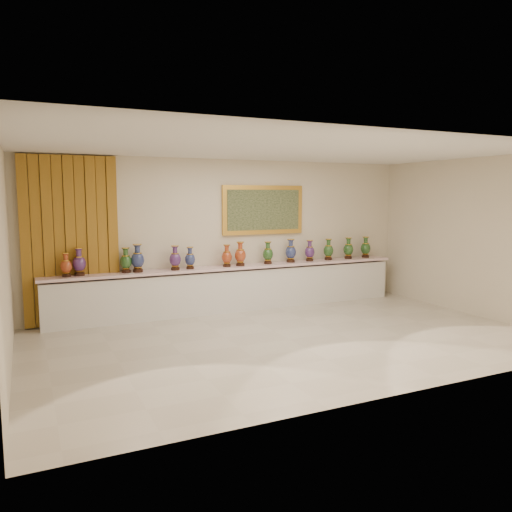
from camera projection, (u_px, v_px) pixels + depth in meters
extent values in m
plane|color=beige|center=(289.00, 339.00, 7.97)|extent=(8.00, 8.00, 0.00)
plane|color=beige|center=(230.00, 235.00, 10.04)|extent=(8.00, 0.00, 8.00)
plane|color=beige|center=(4.00, 260.00, 6.11)|extent=(0.00, 5.00, 5.00)
plane|color=beige|center=(474.00, 237.00, 9.47)|extent=(0.00, 5.00, 5.00)
plane|color=white|center=(291.00, 149.00, 7.61)|extent=(8.00, 8.00, 0.00)
cube|color=#B57026|center=(71.00, 241.00, 8.72)|extent=(1.64, 0.14, 2.95)
cube|color=gold|center=(263.00, 210.00, 10.25)|extent=(1.80, 0.06, 1.00)
cube|color=black|center=(264.00, 210.00, 10.22)|extent=(1.62, 0.02, 0.82)
cube|color=white|center=(235.00, 290.00, 9.97)|extent=(7.20, 0.42, 0.81)
cube|color=#F7D0D9|center=(235.00, 267.00, 9.89)|extent=(7.28, 0.48, 0.05)
cylinder|color=#32180E|center=(67.00, 276.00, 8.56)|extent=(0.15, 0.15, 0.04)
cone|color=gold|center=(66.00, 273.00, 8.55)|extent=(0.13, 0.13, 0.03)
ellipsoid|color=maroon|center=(66.00, 266.00, 8.54)|extent=(0.22, 0.22, 0.24)
cylinder|color=gold|center=(66.00, 260.00, 8.53)|extent=(0.13, 0.13, 0.01)
cylinder|color=maroon|center=(66.00, 257.00, 8.52)|extent=(0.08, 0.08, 0.09)
cone|color=maroon|center=(66.00, 254.00, 8.51)|extent=(0.13, 0.13, 0.03)
cylinder|color=gold|center=(66.00, 253.00, 8.51)|extent=(0.14, 0.14, 0.01)
cylinder|color=#32180E|center=(80.00, 274.00, 8.69)|extent=(0.17, 0.17, 0.05)
cone|color=gold|center=(80.00, 271.00, 8.69)|extent=(0.15, 0.15, 0.03)
ellipsoid|color=#26114A|center=(79.00, 263.00, 8.67)|extent=(0.29, 0.29, 0.28)
cylinder|color=gold|center=(79.00, 257.00, 8.66)|extent=(0.15, 0.15, 0.01)
cylinder|color=#26114A|center=(79.00, 253.00, 8.65)|extent=(0.09, 0.09, 0.10)
cone|color=#26114A|center=(79.00, 249.00, 8.64)|extent=(0.15, 0.15, 0.04)
cylinder|color=gold|center=(79.00, 248.00, 8.64)|extent=(0.16, 0.16, 0.01)
cylinder|color=#32180E|center=(126.00, 271.00, 9.03)|extent=(0.16, 0.16, 0.05)
cone|color=gold|center=(126.00, 269.00, 9.03)|extent=(0.14, 0.14, 0.03)
ellipsoid|color=black|center=(126.00, 262.00, 9.01)|extent=(0.25, 0.25, 0.26)
cylinder|color=gold|center=(126.00, 256.00, 9.00)|extent=(0.14, 0.14, 0.01)
cylinder|color=black|center=(126.00, 252.00, 8.99)|extent=(0.08, 0.08, 0.10)
cone|color=black|center=(125.00, 249.00, 8.98)|extent=(0.14, 0.14, 0.04)
cylinder|color=gold|center=(125.00, 248.00, 8.98)|extent=(0.15, 0.15, 0.01)
cylinder|color=#32180E|center=(138.00, 271.00, 9.10)|extent=(0.18, 0.18, 0.05)
cone|color=gold|center=(138.00, 268.00, 9.09)|extent=(0.16, 0.16, 0.03)
ellipsoid|color=#0B0E40|center=(138.00, 260.00, 9.07)|extent=(0.29, 0.29, 0.30)
cylinder|color=gold|center=(137.00, 253.00, 9.06)|extent=(0.16, 0.16, 0.01)
cylinder|color=#0B0E40|center=(137.00, 250.00, 9.05)|extent=(0.09, 0.09, 0.11)
cone|color=#0B0E40|center=(137.00, 246.00, 9.04)|extent=(0.16, 0.16, 0.04)
cylinder|color=gold|center=(137.00, 244.00, 9.04)|extent=(0.17, 0.17, 0.01)
cylinder|color=#32180E|center=(175.00, 269.00, 9.34)|extent=(0.16, 0.16, 0.05)
cone|color=gold|center=(175.00, 266.00, 9.33)|extent=(0.14, 0.14, 0.03)
ellipsoid|color=#26114A|center=(175.00, 259.00, 9.32)|extent=(0.26, 0.26, 0.27)
cylinder|color=gold|center=(175.00, 253.00, 9.30)|extent=(0.15, 0.15, 0.01)
cylinder|color=#26114A|center=(175.00, 250.00, 9.30)|extent=(0.09, 0.09, 0.10)
cone|color=#26114A|center=(175.00, 247.00, 9.29)|extent=(0.15, 0.15, 0.04)
cylinder|color=gold|center=(175.00, 246.00, 9.29)|extent=(0.15, 0.15, 0.01)
cylinder|color=#32180E|center=(190.00, 268.00, 9.48)|extent=(0.15, 0.15, 0.04)
cone|color=gold|center=(190.00, 265.00, 9.48)|extent=(0.13, 0.13, 0.03)
ellipsoid|color=#0B0E40|center=(190.00, 259.00, 9.46)|extent=(0.24, 0.24, 0.24)
cylinder|color=gold|center=(190.00, 254.00, 9.45)|extent=(0.13, 0.13, 0.01)
cylinder|color=#0B0E40|center=(190.00, 251.00, 9.45)|extent=(0.08, 0.08, 0.09)
cone|color=#0B0E40|center=(190.00, 248.00, 9.44)|extent=(0.13, 0.13, 0.03)
cylinder|color=gold|center=(190.00, 247.00, 9.44)|extent=(0.14, 0.14, 0.01)
cylinder|color=#32180E|center=(227.00, 266.00, 9.78)|extent=(0.15, 0.15, 0.04)
cone|color=gold|center=(227.00, 263.00, 9.77)|extent=(0.13, 0.13, 0.03)
ellipsoid|color=maroon|center=(227.00, 257.00, 9.76)|extent=(0.24, 0.24, 0.25)
cylinder|color=gold|center=(227.00, 252.00, 9.75)|extent=(0.14, 0.14, 0.01)
cylinder|color=maroon|center=(227.00, 249.00, 9.74)|extent=(0.08, 0.08, 0.09)
cone|color=maroon|center=(227.00, 246.00, 9.73)|extent=(0.14, 0.14, 0.03)
cylinder|color=gold|center=(227.00, 245.00, 9.73)|extent=(0.14, 0.14, 0.01)
cylinder|color=#32180E|center=(240.00, 265.00, 9.90)|extent=(0.17, 0.17, 0.05)
cone|color=gold|center=(240.00, 262.00, 9.90)|extent=(0.15, 0.15, 0.03)
ellipsoid|color=maroon|center=(240.00, 255.00, 9.88)|extent=(0.27, 0.27, 0.28)
cylinder|color=gold|center=(240.00, 249.00, 9.87)|extent=(0.15, 0.15, 0.01)
cylinder|color=maroon|center=(240.00, 246.00, 9.86)|extent=(0.09, 0.09, 0.10)
cone|color=maroon|center=(240.00, 243.00, 9.85)|extent=(0.15, 0.15, 0.04)
cylinder|color=gold|center=(240.00, 242.00, 9.85)|extent=(0.16, 0.16, 0.01)
cylinder|color=#32180E|center=(268.00, 263.00, 10.19)|extent=(0.16, 0.16, 0.05)
cone|color=gold|center=(268.00, 260.00, 10.19)|extent=(0.14, 0.14, 0.03)
ellipsoid|color=black|center=(268.00, 254.00, 10.17)|extent=(0.28, 0.28, 0.26)
cylinder|color=gold|center=(268.00, 249.00, 10.16)|extent=(0.15, 0.15, 0.01)
cylinder|color=black|center=(268.00, 246.00, 10.15)|extent=(0.08, 0.08, 0.10)
cone|color=black|center=(268.00, 243.00, 10.14)|extent=(0.15, 0.15, 0.04)
cylinder|color=gold|center=(268.00, 242.00, 10.14)|extent=(0.15, 0.15, 0.01)
cylinder|color=#32180E|center=(291.00, 261.00, 10.44)|extent=(0.17, 0.17, 0.05)
cone|color=gold|center=(291.00, 259.00, 10.43)|extent=(0.15, 0.15, 0.03)
ellipsoid|color=#0B0E40|center=(291.00, 252.00, 10.42)|extent=(0.25, 0.25, 0.28)
cylinder|color=gold|center=(291.00, 246.00, 10.40)|extent=(0.15, 0.15, 0.01)
cylinder|color=#0B0E40|center=(291.00, 244.00, 10.40)|extent=(0.09, 0.09, 0.10)
cone|color=#0B0E40|center=(291.00, 240.00, 10.39)|extent=(0.15, 0.15, 0.04)
cylinder|color=gold|center=(291.00, 239.00, 10.39)|extent=(0.16, 0.16, 0.01)
cylinder|color=#32180E|center=(310.00, 260.00, 10.64)|extent=(0.16, 0.16, 0.04)
cone|color=gold|center=(310.00, 258.00, 10.63)|extent=(0.14, 0.14, 0.03)
ellipsoid|color=#26114A|center=(310.00, 252.00, 10.62)|extent=(0.27, 0.27, 0.26)
cylinder|color=gold|center=(310.00, 247.00, 10.60)|extent=(0.14, 0.14, 0.01)
cylinder|color=#26114A|center=(310.00, 244.00, 10.60)|extent=(0.08, 0.08, 0.09)
cone|color=#26114A|center=(310.00, 241.00, 10.59)|extent=(0.14, 0.14, 0.03)
cylinder|color=gold|center=(310.00, 240.00, 10.59)|extent=(0.15, 0.15, 0.01)
cylinder|color=#32180E|center=(328.00, 259.00, 10.83)|extent=(0.16, 0.16, 0.05)
cone|color=gold|center=(328.00, 256.00, 10.83)|extent=(0.14, 0.14, 0.03)
ellipsoid|color=black|center=(328.00, 251.00, 10.81)|extent=(0.21, 0.21, 0.26)
cylinder|color=gold|center=(329.00, 246.00, 10.80)|extent=(0.15, 0.15, 0.01)
cylinder|color=black|center=(329.00, 243.00, 10.79)|extent=(0.08, 0.08, 0.10)
cone|color=black|center=(329.00, 240.00, 10.79)|extent=(0.15, 0.15, 0.04)
cylinder|color=gold|center=(329.00, 239.00, 10.78)|extent=(0.15, 0.15, 0.01)
cylinder|color=#32180E|center=(348.00, 257.00, 11.05)|extent=(0.16, 0.16, 0.05)
cone|color=gold|center=(348.00, 255.00, 11.04)|extent=(0.14, 0.14, 0.03)
ellipsoid|color=black|center=(348.00, 249.00, 11.03)|extent=(0.25, 0.25, 0.27)
cylinder|color=gold|center=(348.00, 244.00, 11.01)|extent=(0.15, 0.15, 0.01)
cylinder|color=black|center=(349.00, 242.00, 11.01)|extent=(0.09, 0.09, 0.10)
cone|color=black|center=(349.00, 239.00, 11.00)|extent=(0.15, 0.15, 0.04)
cylinder|color=gold|center=(349.00, 238.00, 11.00)|extent=(0.15, 0.15, 0.01)
cylinder|color=#32180E|center=(365.00, 256.00, 11.25)|extent=(0.17, 0.17, 0.05)
cone|color=gold|center=(365.00, 254.00, 11.24)|extent=(0.15, 0.15, 0.03)
ellipsoid|color=black|center=(366.00, 248.00, 11.22)|extent=(0.28, 0.28, 0.27)
cylinder|color=gold|center=(366.00, 243.00, 11.21)|extent=(0.15, 0.15, 0.01)
cylinder|color=black|center=(366.00, 241.00, 11.20)|extent=(0.09, 0.09, 0.10)
cone|color=black|center=(366.00, 238.00, 11.19)|extent=(0.15, 0.15, 0.04)
cylinder|color=gold|center=(366.00, 237.00, 11.19)|extent=(0.15, 0.15, 0.01)
cube|color=white|center=(131.00, 273.00, 8.92)|extent=(0.10, 0.06, 0.00)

